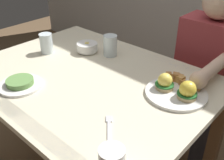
{
  "coord_description": "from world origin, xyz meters",
  "views": [
    {
      "loc": [
        0.85,
        -0.76,
        1.39
      ],
      "look_at": [
        0.16,
        0.0,
        0.78
      ],
      "focal_mm": 42.38,
      "sensor_mm": 36.0,
      "label": 1
    }
  ],
  "objects": [
    {
      "name": "side_plate",
      "position": [
        -0.16,
        -0.28,
        0.75
      ],
      "size": [
        0.2,
        0.2,
        0.04
      ],
      "color": "white",
      "rests_on": "dining_table"
    },
    {
      "name": "fork",
      "position": [
        0.34,
        -0.21,
        0.74
      ],
      "size": [
        0.12,
        0.13,
        0.0
      ],
      "color": "silver",
      "rests_on": "dining_table"
    },
    {
      "name": "diner_person",
      "position": [
        0.35,
        0.6,
        0.65
      ],
      "size": [
        0.34,
        0.54,
        1.14
      ],
      "color": "#33333D",
      "rests_on": "ground_plane"
    },
    {
      "name": "water_glass_far",
      "position": [
        -0.08,
        0.25,
        0.79
      ],
      "size": [
        0.08,
        0.08,
        0.12
      ],
      "color": "silver",
      "rests_on": "dining_table"
    },
    {
      "name": "eggs_benedict_plate",
      "position": [
        0.41,
        0.15,
        0.77
      ],
      "size": [
        0.27,
        0.27,
        0.09
      ],
      "color": "white",
      "rests_on": "dining_table"
    },
    {
      "name": "dining_table",
      "position": [
        0.0,
        0.0,
        0.63
      ],
      "size": [
        1.2,
        0.9,
        0.74
      ],
      "color": "beige",
      "rests_on": "ground_plane"
    },
    {
      "name": "fruit_bowl",
      "position": [
        -0.2,
        0.19,
        0.77
      ],
      "size": [
        0.12,
        0.12,
        0.06
      ],
      "color": "white",
      "rests_on": "dining_table"
    },
    {
      "name": "water_glass_near",
      "position": [
        -0.37,
        0.03,
        0.79
      ],
      "size": [
        0.07,
        0.07,
        0.11
      ],
      "color": "silver",
      "rests_on": "dining_table"
    }
  ]
}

